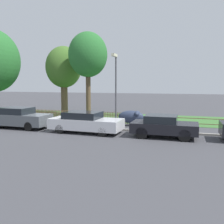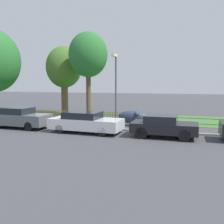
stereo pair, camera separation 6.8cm
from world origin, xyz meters
TOP-DOWN VIEW (x-y plane):
  - ground_plane at (0.00, 0.00)m, footprint 120.00×120.00m
  - kerb_stone at (0.00, 0.10)m, footprint 41.33×0.20m
  - grass_strip at (0.00, 5.98)m, footprint 41.33×6.21m
  - park_fence at (-0.00, 2.89)m, footprint 41.33×0.05m
  - parked_car_black_saloon at (-1.79, -1.09)m, footprint 4.45×1.81m
  - parked_car_navy_estate at (3.35, -1.23)m, footprint 4.62×1.97m
  - parked_car_red_compact at (8.22, -1.16)m, footprint 3.74×1.86m
  - covered_motorcycle at (5.60, 2.05)m, footprint 1.97×0.89m
  - tree_behind_motorcycle at (-2.38, 6.77)m, footprint 3.52×3.52m
  - tree_mid_park at (1.00, 4.90)m, footprint 3.40×3.40m
  - street_lamp at (4.76, 0.67)m, footprint 0.20×0.79m

SIDE VIEW (x-z plane):
  - ground_plane at x=0.00m, z-range 0.00..0.00m
  - grass_strip at x=0.00m, z-range 0.00..0.01m
  - kerb_stone at x=0.00m, z-range 0.00..0.12m
  - park_fence at x=0.00m, z-range 0.00..0.87m
  - parked_car_navy_estate at x=3.35m, z-range 0.02..1.33m
  - covered_motorcycle at x=5.60m, z-range 0.11..1.24m
  - parked_car_red_compact at x=8.22m, z-range 0.04..1.32m
  - parked_car_black_saloon at x=-1.79m, z-range 0.01..1.45m
  - street_lamp at x=4.76m, z-range 0.71..5.75m
  - tree_behind_motorcycle at x=-2.38m, z-range 1.25..7.97m
  - tree_mid_park at x=1.00m, z-range 1.76..9.30m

